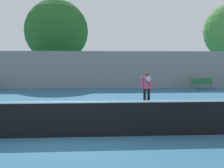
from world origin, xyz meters
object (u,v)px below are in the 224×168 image
Objects in this scene: tennis_player at (147,86)px; tree_green_broad at (57,31)px; tennis_net at (69,119)px; bench_adjacent_court at (202,82)px.

tennis_player is 15.50m from tree_green_broad.
tennis_player reaches higher than tennis_net.
tennis_net is 15.33m from bench_adjacent_court.
bench_adjacent_court is (5.73, 6.97, -0.42)m from tennis_player.
tennis_net is at bearing -128.92° from tennis_player.
bench_adjacent_court is at bearing 53.68° from tennis_net.
tennis_net is at bearing -126.32° from bench_adjacent_court.
bench_adjacent_court is at bearing -28.35° from tree_green_broad.
bench_adjacent_court is (9.08, 12.35, 0.01)m from tennis_net.
tennis_net reaches higher than bench_adjacent_court.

